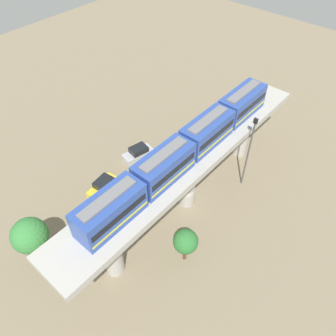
# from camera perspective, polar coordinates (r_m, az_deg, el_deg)

# --- Properties ---
(ground_plane) EXTENTS (120.00, 120.00, 0.00)m
(ground_plane) POSITION_cam_1_polar(r_m,az_deg,el_deg) (40.91, 3.14, -5.73)
(ground_plane) COLOR #84755B
(viaduct) EXTENTS (5.20, 35.80, 7.60)m
(viaduct) POSITION_cam_1_polar(r_m,az_deg,el_deg) (36.47, 3.50, 0.12)
(viaduct) COLOR #B7B2AA
(viaduct) RESTS_ON ground
(train) EXTENTS (2.64, 27.45, 3.24)m
(train) POSITION_cam_1_polar(r_m,az_deg,el_deg) (33.96, 3.19, 3.43)
(train) COLOR #2D4CA5
(train) RESTS_ON viaduct
(parked_car_yellow) EXTENTS (2.32, 4.40, 1.76)m
(parked_car_yellow) POSITION_cam_1_polar(r_m,az_deg,el_deg) (42.20, -10.94, -3.10)
(parked_car_yellow) COLOR yellow
(parked_car_yellow) RESTS_ON ground
(parked_car_silver) EXTENTS (2.65, 4.49, 1.76)m
(parked_car_silver) POSITION_cam_1_polar(r_m,az_deg,el_deg) (45.78, -5.09, 2.49)
(parked_car_silver) COLOR #B2B5BA
(parked_car_silver) RESTS_ON ground
(tree_near_viaduct) EXTENTS (2.55, 2.55, 4.52)m
(tree_near_viaduct) POSITION_cam_1_polar(r_m,az_deg,el_deg) (33.86, 3.02, -12.42)
(tree_near_viaduct) COLOR brown
(tree_near_viaduct) RESTS_ON ground
(tree_mid_lot) EXTENTS (3.62, 3.62, 6.00)m
(tree_mid_lot) POSITION_cam_1_polar(r_m,az_deg,el_deg) (35.67, -22.51, -10.59)
(tree_mid_lot) COLOR brown
(tree_mid_lot) RESTS_ON ground
(signal_post) EXTENTS (0.44, 0.28, 10.20)m
(signal_post) POSITION_cam_1_polar(r_m,az_deg,el_deg) (39.94, 13.61, 2.93)
(signal_post) COLOR #4C4C51
(signal_post) RESTS_ON ground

